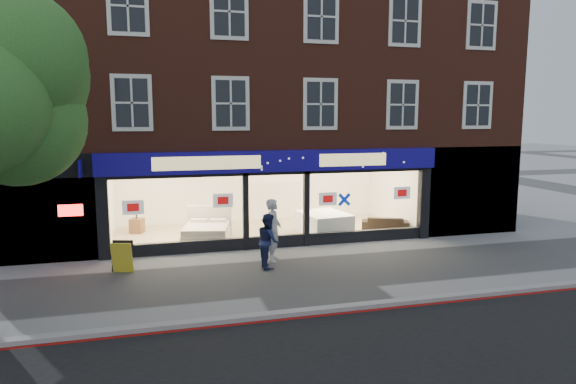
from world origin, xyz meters
name	(u,v)px	position (x,y,z in m)	size (l,w,h in m)	color
ground	(303,274)	(0.00, 0.00, 0.00)	(120.00, 120.00, 0.00)	gray
kerb_line	(342,313)	(0.00, -3.10, 0.01)	(60.00, 0.10, 0.01)	#8C0A07
kerb_stone	(339,308)	(0.00, -2.90, 0.06)	(60.00, 0.25, 0.12)	gray
showroom_floor	(263,232)	(0.00, 5.25, 0.05)	(11.00, 4.50, 0.10)	tan
building	(252,58)	(-0.02, 6.93, 6.67)	(19.00, 8.26, 10.30)	#5E2A1D
display_bed	(207,231)	(-2.21, 4.33, 0.41)	(1.98, 2.24, 1.08)	beige
bedside_table	(137,226)	(-4.59, 6.12, 0.38)	(0.45, 0.45, 0.55)	brown
mattress_stack	(324,223)	(2.12, 4.29, 0.48)	(1.78, 2.13, 0.76)	white
sofa	(385,223)	(4.55, 4.19, 0.36)	(1.76, 0.69, 0.51)	black
a_board	(122,257)	(-4.90, 1.44, 0.46)	(0.59, 0.38, 0.91)	gold
pedestrian_grey	(274,230)	(-0.47, 1.52, 0.96)	(0.70, 0.46, 1.92)	#B1B3B9
pedestrian_blue	(268,241)	(-0.79, 0.84, 0.80)	(0.78, 0.61, 1.60)	#191F46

